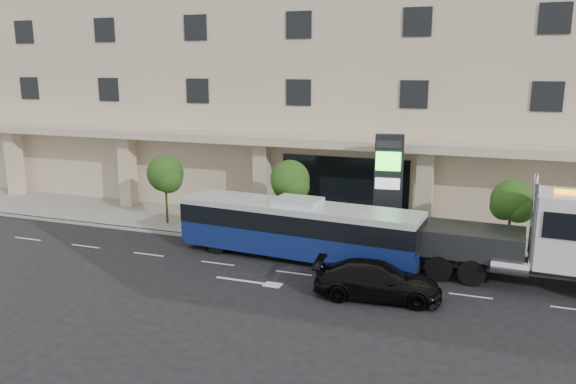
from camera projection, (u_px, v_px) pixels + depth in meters
name	position (u px, v px, depth m)	size (l,w,h in m)	color
ground	(303.00, 263.00, 27.92)	(120.00, 120.00, 0.00)	black
sidewalk	(330.00, 234.00, 32.50)	(120.00, 6.00, 0.15)	gray
curb	(315.00, 250.00, 29.74)	(120.00, 0.30, 0.15)	gray
convention_center	(372.00, 61.00, 39.90)	(60.00, 17.60, 20.00)	#C3AF92
tree_left	(166.00, 176.00, 33.84)	(2.27, 2.20, 4.22)	#422B19
tree_mid	(290.00, 183.00, 31.16)	(2.28, 2.20, 4.38)	#422B19
tree_right	(512.00, 203.00, 27.41)	(2.10, 2.00, 4.04)	#422B19
city_bus	(298.00, 228.00, 28.27)	(12.60, 3.68, 3.15)	black
tow_truck	(538.00, 242.00, 24.68)	(10.66, 3.12, 4.85)	#2D3033
black_sedan	(377.00, 281.00, 23.55)	(2.16, 5.32, 1.54)	black
signage_pylon	(388.00, 189.00, 29.86)	(1.54, 0.71, 5.96)	black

